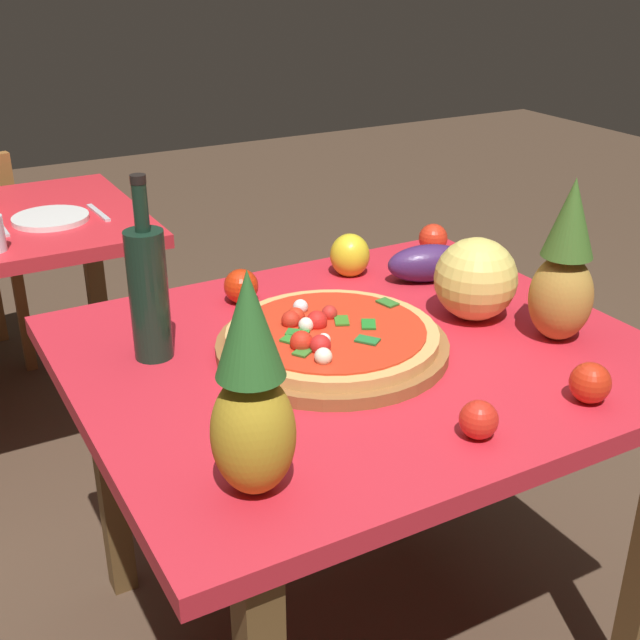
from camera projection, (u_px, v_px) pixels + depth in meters
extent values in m
plane|color=#4C3828|center=(353.00, 634.00, 1.97)|extent=(10.00, 10.00, 0.00)
cube|color=brown|center=(109.00, 467.00, 1.97)|extent=(0.06, 0.06, 0.73)
cube|color=brown|center=(406.00, 382.00, 2.35)|extent=(0.06, 0.06, 0.73)
cube|color=red|center=(359.00, 357.00, 1.66)|extent=(1.12, 0.97, 0.04)
cube|color=brown|center=(155.00, 362.00, 2.46)|extent=(0.06, 0.06, 0.73)
cube|color=brown|center=(96.00, 289.00, 2.99)|extent=(0.06, 0.06, 0.73)
cube|color=red|center=(1.00, 226.00, 2.42)|extent=(0.80, 0.76, 0.04)
cube|color=#915C30|center=(24.00, 321.00, 3.12)|extent=(0.04, 0.04, 0.41)
cylinder|color=#915C30|center=(332.00, 346.00, 1.63)|extent=(0.46, 0.46, 0.02)
cylinder|color=#DFA25A|center=(332.00, 336.00, 1.62)|extent=(0.42, 0.42, 0.02)
cylinder|color=red|center=(332.00, 330.00, 1.61)|extent=(0.37, 0.37, 0.00)
sphere|color=red|center=(301.00, 342.00, 1.54)|extent=(0.04, 0.04, 0.04)
sphere|color=red|center=(296.00, 317.00, 1.64)|extent=(0.04, 0.04, 0.04)
sphere|color=red|center=(291.00, 320.00, 1.63)|extent=(0.04, 0.04, 0.04)
sphere|color=red|center=(317.00, 321.00, 1.62)|extent=(0.04, 0.04, 0.04)
sphere|color=red|center=(329.00, 313.00, 1.66)|extent=(0.03, 0.03, 0.03)
sphere|color=red|center=(320.00, 345.00, 1.52)|extent=(0.04, 0.04, 0.04)
cube|color=#247834|center=(367.00, 340.00, 1.56)|extent=(0.05, 0.05, 0.00)
cube|color=#33742A|center=(387.00, 303.00, 1.72)|extent=(0.04, 0.05, 0.00)
cube|color=#228028|center=(369.00, 324.00, 1.63)|extent=(0.05, 0.05, 0.00)
cube|color=#29792A|center=(298.00, 333.00, 1.59)|extent=(0.05, 0.05, 0.00)
cube|color=#2F8429|center=(292.00, 340.00, 1.56)|extent=(0.05, 0.05, 0.00)
cube|color=#367829|center=(304.00, 351.00, 1.52)|extent=(0.05, 0.05, 0.00)
cube|color=#3A7E23|center=(342.00, 320.00, 1.64)|extent=(0.04, 0.05, 0.00)
sphere|color=white|center=(306.00, 325.00, 1.61)|extent=(0.03, 0.03, 0.03)
sphere|color=white|center=(324.00, 340.00, 1.55)|extent=(0.03, 0.03, 0.03)
sphere|color=white|center=(300.00, 307.00, 1.69)|extent=(0.03, 0.03, 0.03)
sphere|color=white|center=(323.00, 357.00, 1.48)|extent=(0.03, 0.03, 0.03)
cylinder|color=black|center=(149.00, 296.00, 1.56)|extent=(0.08, 0.08, 0.26)
cylinder|color=black|center=(141.00, 208.00, 1.49)|extent=(0.03, 0.03, 0.09)
cylinder|color=black|center=(138.00, 179.00, 1.47)|extent=(0.03, 0.03, 0.02)
ellipsoid|color=gold|center=(253.00, 434.00, 1.19)|extent=(0.13, 0.13, 0.19)
cone|color=#2D682A|center=(249.00, 324.00, 1.11)|extent=(0.10, 0.10, 0.16)
ellipsoid|color=#B18536|center=(561.00, 298.00, 1.66)|extent=(0.13, 0.13, 0.18)
cone|color=#3C6725|center=(571.00, 217.00, 1.58)|extent=(0.10, 0.10, 0.16)
sphere|color=#E2CD63|center=(476.00, 279.00, 1.75)|extent=(0.18, 0.18, 0.18)
ellipsoid|color=yellow|center=(350.00, 255.00, 2.00)|extent=(0.10, 0.10, 0.11)
ellipsoid|color=#402458|center=(428.00, 263.00, 1.96)|extent=(0.22, 0.14, 0.09)
sphere|color=red|center=(241.00, 286.00, 1.84)|extent=(0.08, 0.08, 0.08)
sphere|color=red|center=(433.00, 238.00, 2.15)|extent=(0.08, 0.08, 0.08)
sphere|color=red|center=(479.00, 420.00, 1.34)|extent=(0.07, 0.07, 0.07)
sphere|color=red|center=(590.00, 383.00, 1.44)|extent=(0.07, 0.07, 0.07)
cylinder|color=white|center=(51.00, 218.00, 2.40)|extent=(0.22, 0.22, 0.02)
cube|color=silver|center=(1.00, 227.00, 2.34)|extent=(0.02, 0.18, 0.01)
cube|color=silver|center=(98.00, 213.00, 2.46)|extent=(0.02, 0.18, 0.01)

